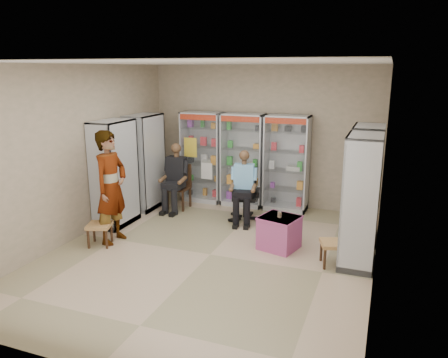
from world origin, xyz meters
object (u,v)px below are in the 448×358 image
at_px(pink_trunk, 279,233).
at_px(cabinet_left_far, 145,162).
at_px(seated_shopkeeper, 244,188).
at_px(standing_man, 111,187).
at_px(cabinet_back_mid, 243,160).
at_px(cabinet_right_far, 365,184).
at_px(cabinet_back_left, 203,157).
at_px(wooden_chair, 179,187).
at_px(woven_stool_a, 333,253).
at_px(cabinet_left_near, 115,174).
at_px(cabinet_back_right, 286,163).
at_px(cabinet_right_near, 361,201).
at_px(woven_stool_b, 100,234).
at_px(office_chair, 245,195).

bearing_deg(pink_trunk, cabinet_left_far, 160.18).
height_order(cabinet_left_far, pink_trunk, cabinet_left_far).
distance_m(seated_shopkeeper, standing_man, 2.55).
bearing_deg(standing_man, cabinet_back_mid, -24.17).
xyz_separation_m(cabinet_right_far, seated_shopkeeper, (-2.23, 0.14, -0.34)).
relative_size(cabinet_back_left, wooden_chair, 2.13).
bearing_deg(woven_stool_a, cabinet_left_near, 174.55).
bearing_deg(seated_shopkeeper, pink_trunk, -59.12).
relative_size(seated_shopkeeper, pink_trunk, 2.31).
xyz_separation_m(cabinet_back_left, cabinet_left_near, (-0.93, -2.03, 0.00)).
height_order(cabinet_left_near, seated_shopkeeper, cabinet_left_near).
xyz_separation_m(cabinet_back_left, pink_trunk, (2.28, -2.09, -0.72)).
bearing_deg(pink_trunk, standing_man, -165.81).
distance_m(cabinet_back_right, pink_trunk, 2.24).
bearing_deg(cabinet_back_left, cabinet_right_far, -17.75).
bearing_deg(cabinet_back_right, woven_stool_a, -61.80).
relative_size(cabinet_right_near, woven_stool_a, 5.28).
bearing_deg(seated_shopkeeper, standing_man, -145.81).
bearing_deg(cabinet_right_far, pink_trunk, 127.32).
relative_size(cabinet_back_right, cabinet_left_far, 1.00).
xyz_separation_m(cabinet_left_far, pink_trunk, (3.21, -1.16, -0.72)).
bearing_deg(pink_trunk, seated_shopkeeper, 131.79).
bearing_deg(cabinet_left_near, cabinet_right_near, 87.43).
relative_size(cabinet_right_far, woven_stool_a, 5.28).
height_order(cabinet_back_left, pink_trunk, cabinet_back_left).
height_order(cabinet_back_left, cabinet_back_right, same).
relative_size(cabinet_back_left, cabinet_right_near, 1.00).
xyz_separation_m(cabinet_left_far, woven_stool_a, (4.13, -1.49, -0.81)).
relative_size(cabinet_back_right, woven_stool_a, 5.28).
relative_size(cabinet_right_far, woven_stool_b, 5.24).
bearing_deg(cabinet_left_far, pink_trunk, 70.18).
bearing_deg(cabinet_right_far, woven_stool_b, 114.63).
xyz_separation_m(wooden_chair, seated_shopkeeper, (1.55, -0.26, 0.19)).
distance_m(seated_shopkeeper, woven_stool_a, 2.43).
relative_size(cabinet_left_far, woven_stool_b, 5.24).
height_order(cabinet_back_mid, office_chair, cabinet_back_mid).
relative_size(cabinet_back_left, woven_stool_b, 5.24).
bearing_deg(cabinet_back_mid, cabinet_right_far, -23.65).
distance_m(wooden_chair, woven_stool_a, 3.85).
distance_m(cabinet_back_right, cabinet_left_near, 3.48).
xyz_separation_m(cabinet_right_near, woven_stool_a, (-0.33, -0.19, -0.81)).
bearing_deg(cabinet_right_near, wooden_chair, 68.36).
distance_m(cabinet_back_mid, woven_stool_a, 3.41).
relative_size(cabinet_back_left, standing_man, 1.03).
xyz_separation_m(cabinet_left_far, standing_man, (0.44, -1.85, -0.03)).
xyz_separation_m(cabinet_back_right, standing_man, (-2.39, -2.78, -0.03)).
bearing_deg(cabinet_back_mid, office_chair, -69.66).
distance_m(cabinet_back_mid, cabinet_left_near, 2.77).
relative_size(cabinet_left_far, pink_trunk, 3.49).
xyz_separation_m(cabinet_left_near, woven_stool_a, (4.13, -0.39, -0.81)).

